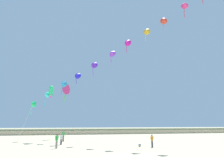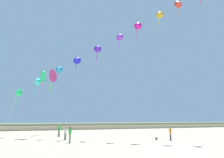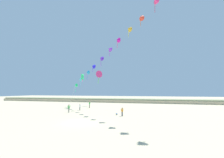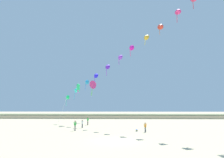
{
  "view_description": "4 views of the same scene",
  "coord_description": "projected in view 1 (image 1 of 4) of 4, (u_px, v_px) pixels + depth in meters",
  "views": [
    {
      "loc": [
        -5.83,
        -17.53,
        2.98
      ],
      "look_at": [
        0.85,
        12.98,
        9.89
      ],
      "focal_mm": 32.0,
      "sensor_mm": 36.0,
      "label": 1
    },
    {
      "loc": [
        -12.89,
        -16.71,
        2.53
      ],
      "look_at": [
        -0.06,
        13.46,
        8.03
      ],
      "focal_mm": 38.0,
      "sensor_mm": 36.0,
      "label": 2
    },
    {
      "loc": [
        10.03,
        -19.93,
        4.47
      ],
      "look_at": [
        2.44,
        8.41,
        6.9
      ],
      "focal_mm": 24.0,
      "sensor_mm": 36.0,
      "label": 3
    },
    {
      "loc": [
        0.21,
        -22.01,
        4.09
      ],
      "look_at": [
        -0.77,
        11.99,
        9.46
      ],
      "focal_mm": 28.0,
      "sensor_mm": 36.0,
      "label": 4
    }
  ],
  "objects": [
    {
      "name": "person_near_right",
      "position": [
        63.0,
        135.0,
        33.24
      ],
      "size": [
        0.55,
        0.42,
        1.75
      ],
      "color": "#726656",
      "rests_on": "ground"
    },
    {
      "name": "large_kite_mid_trail",
      "position": [
        51.0,
        91.0,
        34.82
      ],
      "size": [
        0.76,
        0.98,
        2.18
      ],
      "color": "#28DE78"
    },
    {
      "name": "person_near_left",
      "position": [
        57.0,
        140.0,
        24.12
      ],
      "size": [
        0.5,
        0.47,
        1.72
      ],
      "color": "gray",
      "rests_on": "ground"
    },
    {
      "name": "kite_banner_string",
      "position": [
        119.0,
        47.0,
        32.5
      ],
      "size": [
        30.26,
        18.19,
        24.56
      ],
      "color": "#19D769"
    },
    {
      "name": "person_far_left",
      "position": [
        152.0,
        140.0,
        25.15
      ],
      "size": [
        0.54,
        0.23,
        1.55
      ],
      "color": "#474C56",
      "rests_on": "ground"
    },
    {
      "name": "dune_ridge",
      "position": [
        88.0,
        131.0,
        57.23
      ],
      "size": [
        120.0,
        8.78,
        1.45
      ],
      "color": "#BFAE8B",
      "rests_on": "ground"
    },
    {
      "name": "person_mid_center",
      "position": [
        61.0,
        138.0,
        28.19
      ],
      "size": [
        0.5,
        0.33,
        1.53
      ],
      "color": "#474C56",
      "rests_on": "ground"
    },
    {
      "name": "beach_ball",
      "position": [
        140.0,
        145.0,
        25.78
      ],
      "size": [
        0.36,
        0.36,
        0.36
      ],
      "color": "blue",
      "rests_on": "ground"
    },
    {
      "name": "large_kite_low_lead",
      "position": [
        65.0,
        89.0,
        42.4
      ],
      "size": [
        2.2,
        2.23,
        4.16
      ],
      "color": "#E2367F"
    },
    {
      "name": "ground_plane",
      "position": [
        134.0,
        158.0,
        17.29
      ],
      "size": [
        240.0,
        240.0,
        0.0
      ],
      "primitive_type": "plane",
      "color": "beige"
    }
  ]
}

